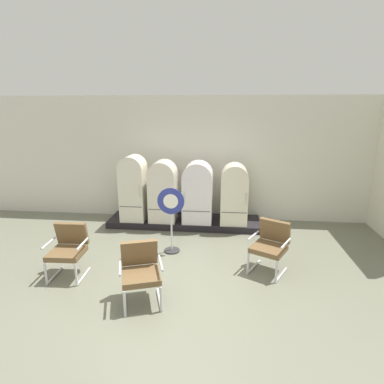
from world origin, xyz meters
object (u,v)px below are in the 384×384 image
refrigerator_1 (163,189)px  armchair_center (141,269)px  refrigerator_2 (198,191)px  armchair_left (68,247)px  armchair_right (270,243)px  refrigerator_0 (133,186)px  refrigerator_3 (234,192)px  sign_stand (171,219)px

refrigerator_1 → armchair_center: bearing=-85.4°
refrigerator_2 → armchair_left: bearing=-129.5°
armchair_right → armchair_center: same height
armchair_right → refrigerator_2: bearing=127.0°
refrigerator_0 → armchair_left: bearing=-100.8°
refrigerator_1 → refrigerator_3: refrigerator_1 is taller
refrigerator_2 → armchair_left: refrigerator_2 is taller
armchair_left → armchair_right: same height
armchair_right → armchair_center: 2.36m
refrigerator_0 → armchair_right: size_ratio=1.74×
refrigerator_1 → refrigerator_3: size_ratio=1.04×
refrigerator_0 → refrigerator_1: refrigerator_0 is taller
refrigerator_0 → armchair_center: bearing=-72.3°
sign_stand → armchair_left: bearing=-146.9°
armchair_right → sign_stand: sign_stand is taller
refrigerator_3 → armchair_left: 3.85m
refrigerator_0 → armchair_center: (0.98, -3.07, -0.49)m
armchair_right → armchair_center: size_ratio=1.00×
refrigerator_1 → armchair_left: 2.78m
refrigerator_2 → armchair_left: size_ratio=1.60×
refrigerator_0 → refrigerator_1: size_ratio=1.08×
refrigerator_3 → armchair_center: refrigerator_3 is taller
armchair_left → armchair_center: (1.45, -0.61, 0.00)m
refrigerator_3 → armchair_right: size_ratio=1.56×
refrigerator_0 → armchair_center: refrigerator_0 is taller
refrigerator_3 → armchair_center: 3.45m
refrigerator_1 → armchair_left: bearing=-115.8°
refrigerator_2 → sign_stand: bearing=-106.2°
refrigerator_1 → armchair_right: 3.07m
refrigerator_0 → sign_stand: bearing=-50.0°
armchair_center → sign_stand: 1.70m
armchair_left → sign_stand: sign_stand is taller
refrigerator_0 → sign_stand: 1.84m
refrigerator_1 → armchair_center: (0.25, -3.08, -0.42)m
refrigerator_0 → armchair_right: bearing=-32.4°
refrigerator_2 → refrigerator_0: bearing=-179.3°
refrigerator_0 → refrigerator_3: bearing=0.7°
refrigerator_3 → sign_stand: refrigerator_3 is taller
armchair_left → sign_stand: 1.96m
armchair_left → armchair_center: 1.57m
refrigerator_0 → armchair_left: size_ratio=1.74×
refrigerator_0 → armchair_left: (-0.47, -2.46, -0.49)m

